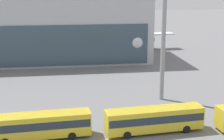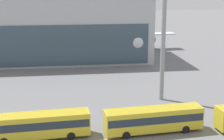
# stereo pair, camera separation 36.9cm
# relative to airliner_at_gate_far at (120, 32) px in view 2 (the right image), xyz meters

# --- Properties ---
(airliner_at_gate_far) EXTENTS (33.28, 36.72, 16.18)m
(airliner_at_gate_far) POSITION_rel_airliner_at_gate_far_xyz_m (0.00, 0.00, 0.00)
(airliner_at_gate_far) COLOR silver
(airliner_at_gate_far) RESTS_ON ground_plane
(shuttle_bus_0) EXTENTS (12.75, 3.36, 3.18)m
(shuttle_bus_0) POSITION_rel_airliner_at_gate_far_xyz_m (-18.85, -54.96, -3.50)
(shuttle_bus_0) COLOR gold
(shuttle_bus_0) RESTS_ON ground_plane
(shuttle_bus_1) EXTENTS (12.78, 3.59, 3.18)m
(shuttle_bus_1) POSITION_rel_airliner_at_gate_far_xyz_m (-4.42, -55.06, -3.50)
(shuttle_bus_1) COLOR gold
(shuttle_bus_1) RESTS_ON ground_plane
(lane_stripe_3) EXTENTS (9.27, 0.43, 0.01)m
(lane_stripe_3) POSITION_rel_airliner_at_gate_far_xyz_m (-23.23, -54.15, -5.37)
(lane_stripe_3) COLOR yellow
(lane_stripe_3) RESTS_ON ground_plane
(lane_stripe_4) EXTENTS (9.28, 2.14, 0.01)m
(lane_stripe_4) POSITION_rel_airliner_at_gate_far_xyz_m (-11.47, -56.49, -5.37)
(lane_stripe_4) COLOR yellow
(lane_stripe_4) RESTS_ON ground_plane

